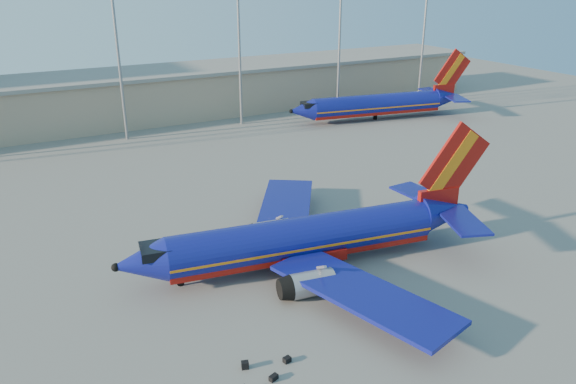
% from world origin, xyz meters
% --- Properties ---
extents(ground, '(220.00, 220.00, 0.00)m').
position_xyz_m(ground, '(0.00, 0.00, 0.00)').
color(ground, slate).
rests_on(ground, ground).
extents(terminal_building, '(122.00, 16.00, 8.50)m').
position_xyz_m(terminal_building, '(10.00, 58.00, 4.32)').
color(terminal_building, gray).
rests_on(terminal_building, ground).
extents(light_mast_row, '(101.60, 1.60, 28.65)m').
position_xyz_m(light_mast_row, '(5.00, 46.00, 17.55)').
color(light_mast_row, gray).
rests_on(light_mast_row, ground).
extents(aircraft_main, '(35.58, 33.99, 12.10)m').
position_xyz_m(aircraft_main, '(0.06, -3.11, 2.58)').
color(aircraft_main, navy).
rests_on(aircraft_main, ground).
extents(aircraft_second, '(35.01, 13.99, 11.93)m').
position_xyz_m(aircraft_second, '(38.45, 37.23, 2.74)').
color(aircraft_second, navy).
rests_on(aircraft_second, ground).
extents(luggage_pile, '(4.59, 2.62, 0.54)m').
position_xyz_m(luggage_pile, '(-10.87, -14.86, 0.22)').
color(luggage_pile, black).
rests_on(luggage_pile, ground).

